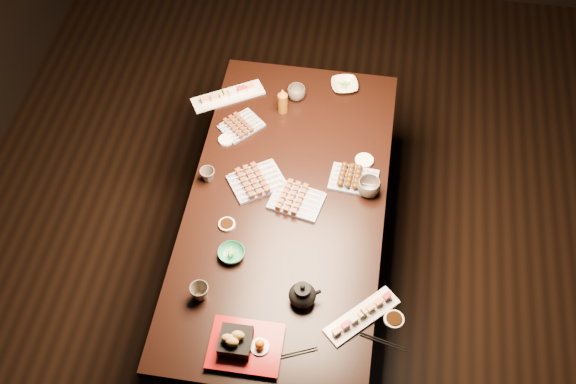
# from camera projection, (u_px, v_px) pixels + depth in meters

# --- Properties ---
(ground) EXTENTS (5.00, 5.00, 0.00)m
(ground) POSITION_uv_depth(u_px,v_px,m) (299.00, 265.00, 3.98)
(ground) COLOR black
(ground) RESTS_ON ground
(dining_table) EXTENTS (1.29, 1.96, 0.75)m
(dining_table) POSITION_uv_depth(u_px,v_px,m) (286.00, 247.00, 3.61)
(dining_table) COLOR black
(dining_table) RESTS_ON ground
(sushi_platter_near) EXTENTS (0.31, 0.31, 0.04)m
(sushi_platter_near) POSITION_uv_depth(u_px,v_px,m) (362.00, 314.00, 2.94)
(sushi_platter_near) COLOR white
(sushi_platter_near) RESTS_ON dining_table
(sushi_platter_far) EXTENTS (0.37, 0.28, 0.05)m
(sushi_platter_far) POSITION_uv_depth(u_px,v_px,m) (228.00, 94.00, 3.69)
(sushi_platter_far) COLOR white
(sushi_platter_far) RESTS_ON dining_table
(yakitori_plate_center) EXTENTS (0.30, 0.28, 0.06)m
(yakitori_plate_center) POSITION_uv_depth(u_px,v_px,m) (257.00, 179.00, 3.35)
(yakitori_plate_center) COLOR #828EB6
(yakitori_plate_center) RESTS_ON dining_table
(yakitori_plate_right) EXTENTS (0.27, 0.22, 0.06)m
(yakitori_plate_right) POSITION_uv_depth(u_px,v_px,m) (297.00, 198.00, 3.29)
(yakitori_plate_right) COLOR #828EB6
(yakitori_plate_right) RESTS_ON dining_table
(yakitori_plate_left) EXTENTS (0.24, 0.24, 0.05)m
(yakitori_plate_left) POSITION_uv_depth(u_px,v_px,m) (241.00, 124.00, 3.57)
(yakitori_plate_left) COLOR #828EB6
(yakitori_plate_left) RESTS_ON dining_table
(tsukune_plate) EXTENTS (0.23, 0.18, 0.06)m
(tsukune_plate) POSITION_uv_depth(u_px,v_px,m) (354.00, 177.00, 3.36)
(tsukune_plate) COLOR #828EB6
(tsukune_plate) RESTS_ON dining_table
(edamame_bowl_green) EXTENTS (0.15, 0.15, 0.04)m
(edamame_bowl_green) POSITION_uv_depth(u_px,v_px,m) (231.00, 254.00, 3.12)
(edamame_bowl_green) COLOR #2C8860
(edamame_bowl_green) RESTS_ON dining_table
(edamame_bowl_cream) EXTENTS (0.17, 0.17, 0.03)m
(edamame_bowl_cream) POSITION_uv_depth(u_px,v_px,m) (344.00, 85.00, 3.74)
(edamame_bowl_cream) COLOR beige
(edamame_bowl_cream) RESTS_ON dining_table
(tempura_tray) EXTENTS (0.29, 0.24, 0.11)m
(tempura_tray) POSITION_uv_depth(u_px,v_px,m) (245.00, 342.00, 2.83)
(tempura_tray) COLOR black
(tempura_tray) RESTS_ON dining_table
(teacup_near_left) EXTENTS (0.08, 0.08, 0.07)m
(teacup_near_left) POSITION_uv_depth(u_px,v_px,m) (200.00, 292.00, 2.99)
(teacup_near_left) COLOR #4D443B
(teacup_near_left) RESTS_ON dining_table
(teacup_mid_right) EXTENTS (0.12, 0.12, 0.08)m
(teacup_mid_right) POSITION_uv_depth(u_px,v_px,m) (369.00, 187.00, 3.31)
(teacup_mid_right) COLOR #4D443B
(teacup_mid_right) RESTS_ON dining_table
(teacup_far_left) EXTENTS (0.09, 0.09, 0.07)m
(teacup_far_left) POSITION_uv_depth(u_px,v_px,m) (208.00, 175.00, 3.36)
(teacup_far_left) COLOR #4D443B
(teacup_far_left) RESTS_ON dining_table
(teacup_far_right) EXTENTS (0.11, 0.11, 0.07)m
(teacup_far_right) POSITION_uv_depth(u_px,v_px,m) (296.00, 93.00, 3.68)
(teacup_far_right) COLOR #4D443B
(teacup_far_right) RESTS_ON dining_table
(teapot) EXTENTS (0.17, 0.17, 0.12)m
(teapot) POSITION_uv_depth(u_px,v_px,m) (302.00, 293.00, 2.96)
(teapot) COLOR black
(teapot) RESTS_ON dining_table
(condiment_bottle) EXTENTS (0.07, 0.07, 0.15)m
(condiment_bottle) POSITION_uv_depth(u_px,v_px,m) (283.00, 100.00, 3.59)
(condiment_bottle) COLOR brown
(condiment_bottle) RESTS_ON dining_table
(sauce_dish_west) EXTENTS (0.09, 0.09, 0.01)m
(sauce_dish_west) POSITION_uv_depth(u_px,v_px,m) (227.00, 224.00, 3.23)
(sauce_dish_west) COLOR white
(sauce_dish_west) RESTS_ON dining_table
(sauce_dish_east) EXTENTS (0.12, 0.12, 0.02)m
(sauce_dish_east) POSITION_uv_depth(u_px,v_px,m) (364.00, 161.00, 3.45)
(sauce_dish_east) COLOR white
(sauce_dish_east) RESTS_ON dining_table
(sauce_dish_se) EXTENTS (0.09, 0.09, 0.01)m
(sauce_dish_se) POSITION_uv_depth(u_px,v_px,m) (394.00, 319.00, 2.94)
(sauce_dish_se) COLOR white
(sauce_dish_se) RESTS_ON dining_table
(sauce_dish_nw) EXTENTS (0.09, 0.09, 0.01)m
(sauce_dish_nw) POSITION_uv_depth(u_px,v_px,m) (226.00, 140.00, 3.53)
(sauce_dish_nw) COLOR white
(sauce_dish_nw) RESTS_ON dining_table
(chopsticks_near) EXTENTS (0.20, 0.10, 0.01)m
(chopsticks_near) POSITION_uv_depth(u_px,v_px,m) (293.00, 354.00, 2.86)
(chopsticks_near) COLOR black
(chopsticks_near) RESTS_ON dining_table
(chopsticks_se) EXTENTS (0.20, 0.06, 0.01)m
(chopsticks_se) POSITION_uv_depth(u_px,v_px,m) (383.00, 342.00, 2.89)
(chopsticks_se) COLOR black
(chopsticks_se) RESTS_ON dining_table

